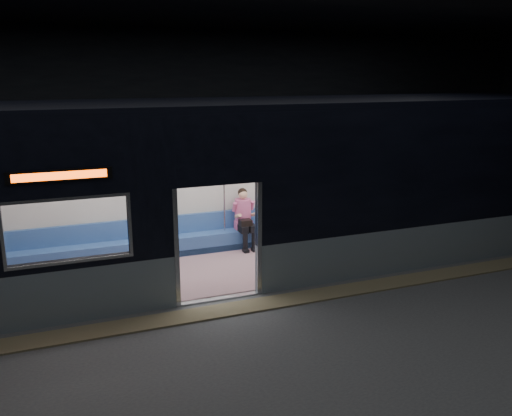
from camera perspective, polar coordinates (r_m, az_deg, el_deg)
station_floor at (r=8.76m, az=-1.73°, el=-12.16°), size 24.00×14.00×0.01m
station_envelope at (r=7.86m, az=-1.93°, el=12.58°), size 24.00×14.00×5.00m
tactile_strip at (r=9.22m, az=-2.91°, el=-10.63°), size 22.80×0.50×0.03m
metro_car at (r=10.49m, az=-6.52°, el=2.87°), size 18.00×3.04×3.35m
passenger at (r=12.06m, az=-1.27°, el=-0.72°), size 0.42×0.68×1.34m
handbag at (r=11.88m, az=-1.12°, el=-1.54°), size 0.30×0.27×0.13m
transit_map at (r=13.56m, az=10.92°, el=3.81°), size 1.11×0.03×0.72m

